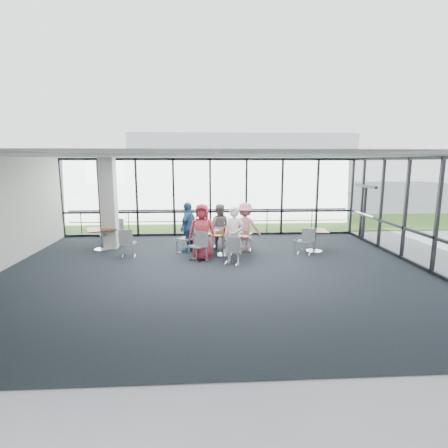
{
  "coord_description": "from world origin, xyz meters",
  "views": [
    {
      "loc": [
        -0.28,
        -9.41,
        3.04
      ],
      "look_at": [
        0.36,
        1.47,
        1.1
      ],
      "focal_mm": 28.0,
      "sensor_mm": 36.0,
      "label": 1
    }
  ],
  "objects": [
    {
      "name": "diner_far_right",
      "position": [
        1.13,
        2.2,
        0.85
      ],
      "size": [
        1.18,
        0.76,
        1.69
      ],
      "primitive_type": "imported",
      "rotation": [
        0.0,
        0.0,
        2.95
      ],
      "color": "#D28293",
      "rests_on": "ground"
    },
    {
      "name": "diner_near_left",
      "position": [
        -0.33,
        1.31,
        0.88
      ],
      "size": [
        0.94,
        0.68,
        1.77
      ],
      "primitive_type": "imported",
      "rotation": [
        0.0,
        0.0,
        -0.14
      ],
      "color": "#B02C3C",
      "rests_on": "ground"
    },
    {
      "name": "chair_spare_lb",
      "position": [
        -3.46,
        3.29,
        0.48
      ],
      "size": [
        0.47,
        0.47,
        0.95
      ],
      "primitive_type": null,
      "rotation": [
        0.0,
        0.0,
        3.13
      ],
      "color": "gray",
      "rests_on": "ground"
    },
    {
      "name": "chair_main_nr",
      "position": [
        0.54,
        0.73,
        0.42
      ],
      "size": [
        0.51,
        0.51,
        0.84
      ],
      "primitive_type": null,
      "rotation": [
        0.0,
        0.0,
        -0.29
      ],
      "color": "gray",
      "rests_on": "ground"
    },
    {
      "name": "hangar_aux",
      "position": [
        -18.0,
        28.0,
        2.0
      ],
      "size": [
        10.0,
        6.0,
        4.0
      ],
      "primitive_type": "cube",
      "color": "silver",
      "rests_on": "ground"
    },
    {
      "name": "tumbler_d",
      "position": [
        -0.29,
        1.88,
        0.83
      ],
      "size": [
        0.08,
        0.08,
        0.15
      ],
      "primitive_type": "cylinder",
      "color": "white",
      "rests_on": "main_table"
    },
    {
      "name": "plate_fl",
      "position": [
        0.12,
        2.22,
        0.76
      ],
      "size": [
        0.28,
        0.28,
        0.01
      ],
      "primitive_type": "cylinder",
      "color": "white",
      "rests_on": "main_table"
    },
    {
      "name": "ketchup_bottle",
      "position": [
        0.4,
        1.8,
        0.84
      ],
      "size": [
        0.06,
        0.06,
        0.18
      ],
      "primitive_type": "cylinder",
      "color": "#A10202",
      "rests_on": "main_table"
    },
    {
      "name": "plate_fr",
      "position": [
        0.9,
        1.85,
        0.76
      ],
      "size": [
        0.24,
        0.24,
        0.01
      ],
      "primitive_type": "cylinder",
      "color": "white",
      "rests_on": "main_table"
    },
    {
      "name": "menu_c",
      "position": [
        0.66,
        2.05,
        0.75
      ],
      "size": [
        0.33,
        0.28,
        0.0
      ],
      "primitive_type": "cube",
      "rotation": [
        0.0,
        0.0,
        0.35
      ],
      "color": "silver",
      "rests_on": "main_table"
    },
    {
      "name": "side_table_left",
      "position": [
        -3.85,
        2.75,
        0.64
      ],
      "size": [
        1.21,
        1.21,
        0.75
      ],
      "rotation": [
        0.0,
        0.0,
        0.38
      ],
      "color": "#3D150A",
      "rests_on": "ground"
    },
    {
      "name": "side_table_right",
      "position": [
        3.5,
        2.05,
        0.62
      ],
      "size": [
        0.89,
        0.89,
        0.75
      ],
      "rotation": [
        0.0,
        0.0,
        -0.12
      ],
      "color": "#3D150A",
      "rests_on": "ground"
    },
    {
      "name": "chair_spare_r",
      "position": [
        3.05,
        1.74,
        0.44
      ],
      "size": [
        0.56,
        0.56,
        0.88
      ],
      "primitive_type": null,
      "rotation": [
        0.0,
        0.0,
        -0.39
      ],
      "color": "gray",
      "rests_on": "ground"
    },
    {
      "name": "wall_front",
      "position": [
        0.0,
        -5.0,
        1.6
      ],
      "size": [
        12.0,
        0.1,
        3.2
      ],
      "primitive_type": "cube",
      "color": "silver",
      "rests_on": "ground"
    },
    {
      "name": "main_table",
      "position": [
        0.36,
        1.77,
        0.61
      ],
      "size": [
        2.03,
        1.6,
        0.75
      ],
      "rotation": [
        0.0,
        0.0,
        -0.4
      ],
      "color": "#3D150A",
      "rests_on": "ground"
    },
    {
      "name": "menu_b",
      "position": [
        1.01,
        1.25,
        0.75
      ],
      "size": [
        0.32,
        0.34,
        0.0
      ],
      "primitive_type": "cube",
      "rotation": [
        0.0,
        0.0,
        -1.02
      ],
      "color": "silver",
      "rests_on": "main_table"
    },
    {
      "name": "menu_a",
      "position": [
        0.12,
        1.39,
        0.75
      ],
      "size": [
        0.31,
        0.22,
        0.0
      ],
      "primitive_type": "cube",
      "rotation": [
        0.0,
        0.0,
        0.01
      ],
      "color": "silver",
      "rests_on": "main_table"
    },
    {
      "name": "exit_door",
      "position": [
        6.0,
        3.75,
        1.05
      ],
      "size": [
        0.12,
        1.6,
        2.1
      ],
      "primitive_type": "cube",
      "color": "black",
      "rests_on": "ground"
    },
    {
      "name": "hangar_main",
      "position": [
        4.0,
        32.0,
        3.0
      ],
      "size": [
        24.0,
        10.0,
        6.0
      ],
      "primitive_type": "cube",
      "color": "silver",
      "rests_on": "ground"
    },
    {
      "name": "chair_main_nl",
      "position": [
        -0.47,
        1.15,
        0.47
      ],
      "size": [
        0.64,
        0.64,
        0.94
      ],
      "primitive_type": null,
      "rotation": [
        0.0,
        0.0,
        -0.61
      ],
      "color": "gray",
      "rests_on": "ground"
    },
    {
      "name": "structural_column",
      "position": [
        -3.6,
        3.0,
        1.6
      ],
      "size": [
        0.5,
        0.5,
        3.2
      ],
      "primitive_type": "cube",
      "color": "silver",
      "rests_on": "ground"
    },
    {
      "name": "chair_main_end",
      "position": [
        -0.9,
        2.23,
        0.47
      ],
      "size": [
        0.63,
        0.63,
        0.93
      ],
      "primitive_type": null,
      "rotation": [
        0.0,
        0.0,
        -2.1
      ],
      "color": "gray",
      "rests_on": "ground"
    },
    {
      "name": "guard_rail",
      "position": [
        0.0,
        5.6,
        0.5
      ],
      "size": [
        12.0,
        0.06,
        0.06
      ],
      "primitive_type": "cylinder",
      "rotation": [
        0.0,
        1.57,
        0.0
      ],
      "color": "#2D2D33",
      "rests_on": "ground"
    },
    {
      "name": "grass_strip",
      "position": [
        0.0,
        8.0,
        0.01
      ],
      "size": [
        80.0,
        5.0,
        0.01
      ],
      "primitive_type": "cube",
      "color": "#31511B",
      "rests_on": "ground"
    },
    {
      "name": "curtain_wall_right",
      "position": [
        6.0,
        0.0,
        1.6
      ],
      "size": [
        0.1,
        10.0,
        3.2
      ],
      "primitive_type": "cube",
      "color": "white",
      "rests_on": "ground"
    },
    {
      "name": "tumbler_a",
      "position": [
        0.06,
        1.67,
        0.82
      ],
      "size": [
        0.07,
        0.07,
        0.15
      ],
      "primitive_type": "cylinder",
      "color": "white",
      "rests_on": "main_table"
    },
    {
      "name": "diner_near_right",
      "position": [
        0.62,
        0.77,
        0.87
      ],
      "size": [
        0.77,
        0.69,
        1.74
      ],
      "primitive_type": "imported",
      "rotation": [
        0.0,
        0.0,
        -0.44
      ],
      "color": "white",
      "rests_on": "ground"
    },
    {
      "name": "floor",
      "position": [
        0.0,
        0.0,
        -0.01
      ],
      "size": [
        12.0,
        10.0,
        0.02
      ],
      "primitive_type": "cube",
      "color": "#1D242B",
      "rests_on": "ground"
    },
    {
      "name": "curtain_wall_back",
      "position": [
        0.0,
        5.0,
        1.6
      ],
      "size": [
        12.0,
        0.1,
        3.2
      ],
      "primitive_type": "cube",
      "color": "white",
      "rests_on": "ground"
    },
    {
      "name": "diner_end",
      "position": [
        -0.8,
        2.24,
        0.86
      ],
      "size": [
        0.92,
        1.14,
        1.72
      ],
      "primitive_type": "imported",
      "rotation": [
        0.0,
        0.0,
        -2.0
      ],
      "color": "#2E5F94",
      "rests_on": "ground"
    },
    {
      "name": "condiment_caddy",
      "position": [
        0.42,
        1.76,
        0.77
      ],
      "size": [
        0.1,
        0.07,
        0.04
      ],
      "primitive_type": "cube",
      "color": "black",
      "rests_on": "main_table"
    },
    {
      "name": "chair_main_fl",
      "position": [
        0.29,
        2.82,
        0.46
      ],
      "size": [
        0.55,
        0.55,
        0.91
      ],
      "primitive_type": null,
      "rotation": [
        0.0,
        0.0,
        2.87
      ],
      "color": "gray",
      "rests_on": "ground"
    },
    {
      "name": "chair_main_fr",
      "position": [
        1.16,
        2.36,
        0.43
      ],
      "size": [
        0.47,
        0.47,
        0.86
      ],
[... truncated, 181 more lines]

